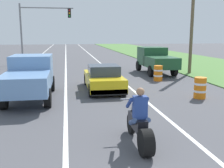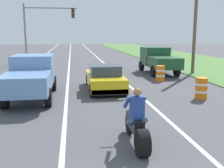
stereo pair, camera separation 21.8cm
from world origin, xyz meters
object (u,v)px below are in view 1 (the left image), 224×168
sports_car_yellow (103,78)px  traffic_light_mast_near (38,24)px  motorcycle_with_rider (140,125)px  construction_barrel_mid (158,73)px  pickup_truck_left_lane_light_blue (30,76)px  pickup_truck_right_shoulder_dark_green (156,59)px  construction_barrel_nearest (200,88)px

sports_car_yellow → traffic_light_mast_near: bearing=108.2°
motorcycle_with_rider → traffic_light_mast_near: traffic_light_mast_near is taller
sports_car_yellow → construction_barrel_mid: size_ratio=4.30×
sports_car_yellow → pickup_truck_left_lane_light_blue: size_ratio=0.90×
pickup_truck_left_lane_light_blue → pickup_truck_right_shoulder_dark_green: bearing=39.7°
construction_barrel_nearest → construction_barrel_mid: same height
pickup_truck_right_shoulder_dark_green → construction_barrel_nearest: 8.30m
sports_car_yellow → pickup_truck_right_shoulder_dark_green: (4.85, 5.56, 0.48)m
construction_barrel_nearest → motorcycle_with_rider: bearing=-131.6°
sports_car_yellow → construction_barrel_mid: sports_car_yellow is taller
sports_car_yellow → traffic_light_mast_near: 15.36m
motorcycle_with_rider → construction_barrel_mid: (3.95, 9.75, -0.09)m
traffic_light_mast_near → pickup_truck_right_shoulder_dark_green: bearing=-42.3°
sports_car_yellow → traffic_light_mast_near: size_ratio=0.72×
motorcycle_with_rider → pickup_truck_right_shoulder_dark_green: (4.91, 13.09, 0.51)m
construction_barrel_nearest → traffic_light_mast_near: bearing=117.7°
motorcycle_with_rider → pickup_truck_right_shoulder_dark_green: 13.99m
traffic_light_mast_near → construction_barrel_nearest: (8.89, -16.93, -3.54)m
pickup_truck_right_shoulder_dark_green → construction_barrel_mid: size_ratio=4.80×
pickup_truck_left_lane_light_blue → pickup_truck_right_shoulder_dark_green: 11.02m
motorcycle_with_rider → sports_car_yellow: (0.06, 7.53, 0.04)m
construction_barrel_nearest → construction_barrel_mid: bearing=93.9°
motorcycle_with_rider → construction_barrel_nearest: (4.29, 4.84, -0.09)m
pickup_truck_left_lane_light_blue → construction_barrel_nearest: bearing=-8.8°
pickup_truck_right_shoulder_dark_green → construction_barrel_nearest: pickup_truck_right_shoulder_dark_green is taller
pickup_truck_right_shoulder_dark_green → construction_barrel_mid: bearing=-106.0°
motorcycle_with_rider → construction_barrel_mid: motorcycle_with_rider is taller
traffic_light_mast_near → pickup_truck_left_lane_light_blue: bearing=-86.2°
pickup_truck_left_lane_light_blue → motorcycle_with_rider: bearing=-59.5°
pickup_truck_right_shoulder_dark_green → construction_barrel_nearest: bearing=-94.3°
pickup_truck_right_shoulder_dark_green → traffic_light_mast_near: traffic_light_mast_near is taller
motorcycle_with_rider → pickup_truck_right_shoulder_dark_green: pickup_truck_right_shoulder_dark_green is taller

